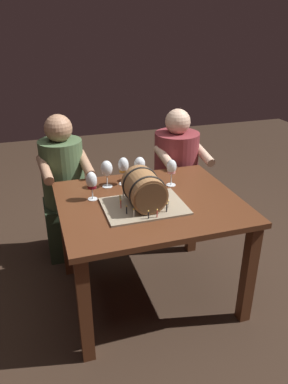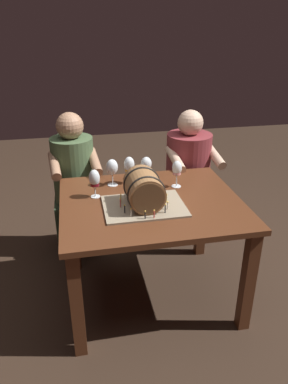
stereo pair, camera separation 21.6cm
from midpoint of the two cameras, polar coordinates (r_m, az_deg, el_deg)
ground_plane at (r=2.69m, az=3.37°, el=-15.50°), size 8.00×8.00×0.00m
dining_table at (r=2.33m, az=3.75°, el=-4.00°), size 1.12×0.94×0.73m
barrel_cake at (r=2.16m, az=2.86°, el=0.00°), size 0.49×0.36×0.23m
wine_glass_empty at (r=2.44m, az=-2.49°, el=3.78°), size 0.08×0.08×0.19m
wine_glass_white at (r=2.53m, az=2.80°, el=4.22°), size 0.08×0.08×0.17m
wine_glass_red at (r=2.28m, az=-5.07°, el=1.91°), size 0.07×0.07×0.19m
wine_glass_amber at (r=2.47m, az=0.18°, el=4.07°), size 0.07×0.07×0.19m
wine_glass_rose at (r=2.44m, az=7.69°, el=3.49°), size 0.07×0.07×0.18m
person_seated_left at (r=2.92m, az=-8.57°, el=0.09°), size 0.39×0.48×1.15m
person_seated_right at (r=3.09m, az=8.77°, el=1.66°), size 0.41×0.49×1.13m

